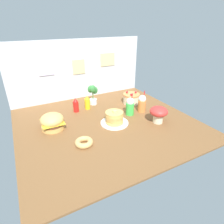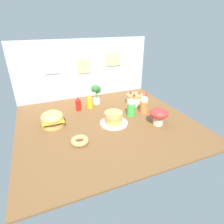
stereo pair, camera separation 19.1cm
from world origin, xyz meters
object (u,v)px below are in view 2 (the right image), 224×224
object	(u,v)px
potted_plant	(96,93)
burger	(52,119)
layer_cake	(135,99)
ketchup_bottle	(78,104)
mustard_bottle	(90,102)
pancake_stack	(114,119)
orange_float_cup	(144,105)
cream_soda_cup	(131,107)
donut_pink_glaze	(80,141)
mushroom_stool	(159,115)

from	to	relation	value
potted_plant	burger	bearing A→B (deg)	-147.40
layer_cake	ketchup_bottle	size ratio (longest dim) A/B	1.25
mustard_bottle	potted_plant	distance (m)	0.19
burger	layer_cake	world-z (taller)	burger
pancake_stack	orange_float_cup	distance (m)	0.51
layer_cake	cream_soda_cup	distance (m)	0.38
donut_pink_glaze	mushroom_stool	world-z (taller)	mushroom_stool
pancake_stack	orange_float_cup	world-z (taller)	orange_float_cup
cream_soda_cup	donut_pink_glaze	size ratio (longest dim) A/B	1.61
donut_pink_glaze	mushroom_stool	distance (m)	0.97
layer_cake	orange_float_cup	xyz separation A→B (m)	(-0.02, -0.30, 0.04)
mushroom_stool	cream_soda_cup	bearing A→B (deg)	118.64
pancake_stack	ketchup_bottle	xyz separation A→B (m)	(-0.31, 0.54, 0.02)
potted_plant	ketchup_bottle	bearing A→B (deg)	-157.07
potted_plant	mushroom_stool	world-z (taller)	potted_plant
cream_soda_cup	donut_pink_glaze	bearing A→B (deg)	-155.08
pancake_stack	donut_pink_glaze	world-z (taller)	pancake_stack
ketchup_bottle	orange_float_cup	bearing A→B (deg)	-27.25
layer_cake	mustard_bottle	xyz separation A→B (m)	(-0.66, 0.12, 0.02)
burger	potted_plant	xyz separation A→B (m)	(0.69, 0.44, 0.07)
burger	ketchup_bottle	distance (m)	0.49
layer_cake	orange_float_cup	world-z (taller)	orange_float_cup
mustard_bottle	cream_soda_cup	size ratio (longest dim) A/B	0.67
mustard_bottle	mushroom_stool	distance (m)	0.99
burger	mustard_bottle	distance (m)	0.64
donut_pink_glaze	ketchup_bottle	bearing A→B (deg)	77.60
orange_float_cup	mushroom_stool	size ratio (longest dim) A/B	1.36
ketchup_bottle	cream_soda_cup	size ratio (longest dim) A/B	0.67
cream_soda_cup	potted_plant	world-z (taller)	potted_plant
donut_pink_glaze	orange_float_cup	bearing A→B (deg)	20.60
donut_pink_glaze	mushroom_stool	bearing A→B (deg)	1.03
orange_float_cup	donut_pink_glaze	bearing A→B (deg)	-159.40
cream_soda_cup	pancake_stack	bearing A→B (deg)	-157.81
orange_float_cup	mustard_bottle	bearing A→B (deg)	146.11
burger	mustard_bottle	world-z (taller)	mustard_bottle
cream_soda_cup	potted_plant	bearing A→B (deg)	118.56
ketchup_bottle	donut_pink_glaze	distance (m)	0.80
burger	pancake_stack	world-z (taller)	burger
potted_plant	donut_pink_glaze	bearing A→B (deg)	-117.78
burger	layer_cake	xyz separation A→B (m)	(1.21, 0.20, -0.01)
pancake_stack	cream_soda_cup	xyz separation A→B (m)	(0.30, 0.12, 0.05)
burger	orange_float_cup	world-z (taller)	orange_float_cup
donut_pink_glaze	potted_plant	bearing A→B (deg)	62.22
cream_soda_cup	layer_cake	bearing A→B (deg)	54.48
burger	cream_soda_cup	distance (m)	0.99
pancake_stack	mushroom_stool	bearing A→B (deg)	-24.41
layer_cake	mustard_bottle	distance (m)	0.67
layer_cake	mustard_bottle	world-z (taller)	mustard_bottle
cream_soda_cup	mushroom_stool	xyz separation A→B (m)	(0.19, -0.34, 0.01)
burger	pancake_stack	size ratio (longest dim) A/B	0.78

